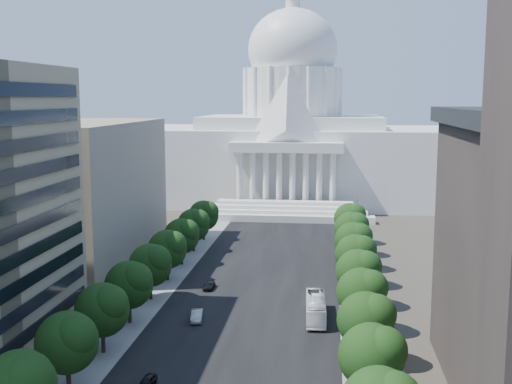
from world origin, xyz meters
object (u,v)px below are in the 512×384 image
at_px(car_dark_b, 209,286).
at_px(car_silver, 197,316).
at_px(city_bus, 316,308).
at_px(car_dark_a, 147,382).

bearing_deg(car_dark_b, car_silver, -84.27).
height_order(car_silver, city_bus, city_bus).
bearing_deg(city_bus, car_dark_b, 142.77).
xyz_separation_m(car_dark_a, car_dark_b, (-0.01, 40.95, -0.02)).
distance_m(car_silver, city_bus, 19.05).
distance_m(car_dark_a, car_silver, 23.98).
bearing_deg(car_dark_a, car_dark_b, 94.71).
height_order(car_dark_a, car_silver, car_silver).
bearing_deg(car_silver, car_dark_b, 86.45).
distance_m(car_dark_a, city_bus, 33.60).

